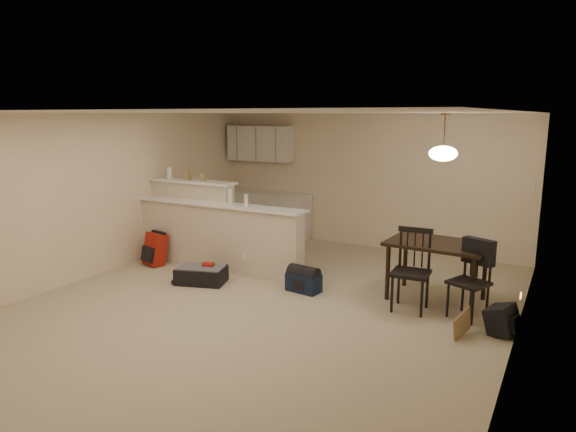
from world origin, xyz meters
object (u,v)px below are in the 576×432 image
Objects in this scene: dining_table at (438,249)px; red_backpack at (155,249)px; pendant_lamp at (443,153)px; dining_chair_near at (411,271)px; dining_chair_far at (469,281)px; suitcase at (201,275)px; navy_duffel at (304,283)px; black_daypack at (502,320)px.

dining_table is 2.49× the size of red_backpack.
pendant_lamp reaches higher than dining_chair_near.
dining_chair_near reaches higher than dining_chair_far.
dining_chair_far reaches higher than suitcase.
dining_table is at bearing 66.68° from dining_chair_near.
dining_chair_far is 1.80× the size of red_backpack.
red_backpack is at bearing 177.28° from dining_chair_near.
dining_table is at bearing -135.00° from pendant_lamp.
dining_table reaches higher than navy_duffel.
black_daypack is (0.93, -0.74, -0.54)m from dining_table.
navy_duffel is (1.51, 0.41, 0.01)m from suitcase.
suitcase is at bearing -2.76° from red_backpack.
dining_chair_far is at bearing 4.06° from dining_chair_near.
black_daypack is (5.42, -0.13, -0.11)m from red_backpack.
dining_chair_far is (0.69, 0.09, -0.05)m from dining_chair_near.
dining_table is 3.42m from suitcase.
red_backpack is at bearing 145.80° from suitcase.
pendant_lamp is at bearing 160.10° from dining_chair_far.
black_daypack is at bearing -14.27° from suitcase.
navy_duffel is at bearing 14.38° from red_backpack.
dining_table is at bearing 68.01° from black_daypack.
red_backpack reaches higher than black_daypack.
pendant_lamp is (0.00, 0.00, 1.28)m from dining_table.
red_backpack reaches higher than navy_duffel.
dining_chair_near is at bearing 96.85° from black_daypack.
dining_chair_near is at bearing 8.61° from navy_duffel.
pendant_lamp is at bearing -0.65° from suitcase.
dining_chair_far is (0.50, -0.46, -0.22)m from dining_table.
navy_duffel is (-1.71, -0.58, -1.86)m from pendant_lamp.
dining_chair_near reaches higher than dining_table.
black_daypack is at bearing -13.06° from dining_chair_near.
dining_table reaches higher than black_daypack.
dining_chair_near reaches higher than black_daypack.
red_backpack is at bearing -172.26° from pendant_lamp.
pendant_lamp is 3.85m from suitcase.
dining_table reaches higher than red_backpack.
red_backpack is (-1.27, 0.38, 0.15)m from suitcase.
dining_chair_near is 0.70m from dining_chair_far.
dining_chair_far reaches higher than red_backpack.
dining_table reaches higher than suitcase.
pendant_lamp is 2.18m from black_daypack.
navy_duffel is at bearing 177.64° from dining_chair_near.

